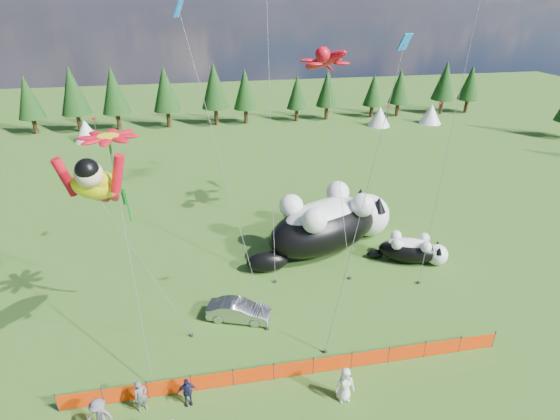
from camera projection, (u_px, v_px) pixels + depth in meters
name	position (u px, v px, depth m)	size (l,w,h in m)	color
ground	(282.00, 335.00, 24.47)	(160.00, 160.00, 0.00)	#0E3509
safety_fence	(294.00, 369.00, 21.60)	(22.06, 0.06, 1.10)	#262626
tree_line	(223.00, 97.00, 62.31)	(90.00, 4.00, 8.00)	black
festival_tents	(305.00, 120.00, 60.89)	(50.00, 3.20, 2.80)	white
cat_large	(330.00, 222.00, 32.02)	(11.84, 7.66, 4.49)	black
cat_small	(412.00, 250.00, 30.84)	(5.36, 3.35, 2.02)	black
car	(239.00, 311.00, 25.42)	(1.28, 3.67, 1.21)	#A6A6AA
spectator_a	(141.00, 396.00, 19.72)	(0.62, 0.41, 1.70)	#595A5F
spectator_c	(187.00, 392.00, 20.04)	(0.91, 0.46, 1.54)	#161B3D
spectator_d	(100.00, 417.00, 18.66)	(1.22, 0.63, 1.89)	#595A5F
spectator_e	(345.00, 385.00, 20.22)	(0.90, 0.59, 1.85)	silver
superhero_kite	(97.00, 185.00, 18.70)	(5.60, 5.02, 12.00)	yellow
gecko_kite	(325.00, 60.00, 31.42)	(5.71, 12.72, 15.52)	red
flower_kite	(109.00, 140.00, 20.61)	(3.06, 6.63, 12.11)	red
diamond_kite_a	(182.00, 23.00, 22.30)	(3.80, 6.57, 17.85)	blue
diamond_kite_c	(399.00, 65.00, 17.81)	(3.33, 1.05, 16.15)	blue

